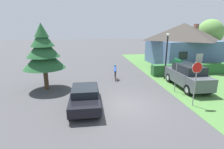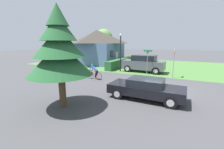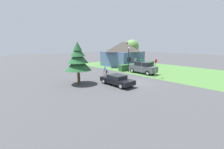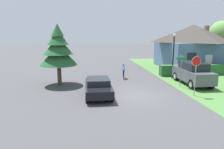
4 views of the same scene
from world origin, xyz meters
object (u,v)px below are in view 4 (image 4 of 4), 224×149
(cyclist, at_px, (124,72))
(stop_sign, at_px, (196,68))
(parked_suv_right, at_px, (193,73))
(street_lamp, at_px, (173,52))
(conifer_tall_near, at_px, (58,49))
(sedan_left_lane, at_px, (98,87))
(deciduous_tree_right, at_px, (222,35))
(cottage_house, at_px, (193,45))
(street_name_sign, at_px, (181,65))

(cyclist, distance_m, stop_sign, 7.94)
(parked_suv_right, bearing_deg, street_lamp, 17.25)
(cyclist, relative_size, conifer_tall_near, 0.33)
(sedan_left_lane, relative_size, parked_suv_right, 0.93)
(sedan_left_lane, relative_size, cyclist, 2.61)
(cyclist, xyz_separation_m, conifer_tall_near, (-6.10, -1.97, 2.44))
(parked_suv_right, bearing_deg, stop_sign, 156.04)
(street_lamp, bearing_deg, cyclist, 173.63)
(deciduous_tree_right, bearing_deg, stop_sign, -127.85)
(sedan_left_lane, relative_size, stop_sign, 1.56)
(stop_sign, distance_m, street_lamp, 6.18)
(cottage_house, relative_size, deciduous_tree_right, 1.45)
(parked_suv_right, distance_m, street_lamp, 3.22)
(parked_suv_right, height_order, street_lamp, street_lamp)
(street_lamp, xyz_separation_m, conifer_tall_near, (-11.01, -1.42, 0.49))
(sedan_left_lane, height_order, conifer_tall_near, conifer_tall_near)
(cyclist, height_order, parked_suv_right, parked_suv_right)
(sedan_left_lane, distance_m, stop_sign, 7.21)
(street_lamp, xyz_separation_m, deciduous_tree_right, (10.41, 8.30, 1.59))
(parked_suv_right, xyz_separation_m, stop_sign, (-1.57, -3.44, 1.05))
(stop_sign, bearing_deg, street_lamp, -98.81)
(conifer_tall_near, xyz_separation_m, deciduous_tree_right, (21.42, 9.72, 1.09))
(cottage_house, xyz_separation_m, sedan_left_lane, (-13.18, -11.89, -2.21))
(cottage_house, distance_m, parked_suv_right, 10.62)
(street_name_sign, height_order, conifer_tall_near, conifer_tall_near)
(street_name_sign, bearing_deg, conifer_tall_near, 168.82)
(street_lamp, relative_size, conifer_tall_near, 0.85)
(parked_suv_right, xyz_separation_m, conifer_tall_near, (-11.80, 1.23, 2.14))
(cottage_house, xyz_separation_m, cyclist, (-10.30, -6.19, -2.18))
(cyclist, distance_m, street_name_sign, 5.93)
(stop_sign, height_order, deciduous_tree_right, deciduous_tree_right)
(cottage_house, height_order, sedan_left_lane, cottage_house)
(cyclist, height_order, stop_sign, stop_sign)
(cottage_house, xyz_separation_m, deciduous_tree_right, (5.02, 1.56, 1.36))
(parked_suv_right, xyz_separation_m, street_lamp, (-0.79, 2.65, 1.64))
(street_name_sign, bearing_deg, stop_sign, -91.69)
(sedan_left_lane, xyz_separation_m, street_lamp, (7.79, 5.15, 1.98))
(sedan_left_lane, bearing_deg, deciduous_tree_right, -53.49)
(parked_suv_right, height_order, street_name_sign, street_name_sign)
(stop_sign, distance_m, conifer_tall_near, 11.30)
(cottage_house, distance_m, deciduous_tree_right, 5.43)
(conifer_tall_near, bearing_deg, street_lamp, 7.35)
(street_lamp, height_order, deciduous_tree_right, deciduous_tree_right)
(cyclist, relative_size, deciduous_tree_right, 0.28)
(stop_sign, relative_size, street_name_sign, 1.09)
(deciduous_tree_right, bearing_deg, parked_suv_right, -131.28)
(cyclist, relative_size, street_lamp, 0.39)
(sedan_left_lane, xyz_separation_m, stop_sign, (7.01, -0.95, 1.38))
(sedan_left_lane, xyz_separation_m, cyclist, (2.88, 5.70, 0.03))
(cottage_house, height_order, parked_suv_right, cottage_house)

